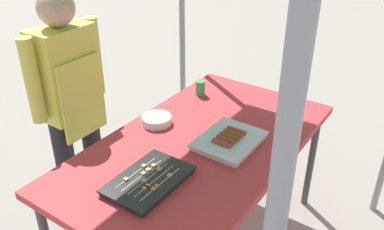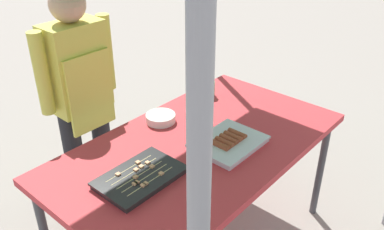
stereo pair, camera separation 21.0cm
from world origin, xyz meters
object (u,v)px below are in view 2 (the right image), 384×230
tray_grilled_sausages (229,142)px  vendor_woman (80,90)px  drink_cup_near_edge (210,88)px  stall_table (199,151)px  condiment_bowl (161,118)px  tray_meat_skewers (140,177)px

tray_grilled_sausages → vendor_woman: size_ratio=0.24×
tray_grilled_sausages → drink_cup_near_edge: drink_cup_near_edge is taller
stall_table → condiment_bowl: condiment_bowl is taller
tray_grilled_sausages → vendor_woman: vendor_woman is taller
drink_cup_near_edge → vendor_woman: 0.80m
stall_table → condiment_bowl: bearing=85.1°
tray_meat_skewers → drink_cup_near_edge: (0.89, 0.31, 0.03)m
tray_meat_skewers → drink_cup_near_edge: size_ratio=4.13×
condiment_bowl → drink_cup_near_edge: (0.45, 0.00, 0.02)m
tray_grilled_sausages → condiment_bowl: bearing=97.1°
tray_meat_skewers → vendor_woman: size_ratio=0.26×
stall_table → tray_meat_skewers: 0.42m
vendor_woman → stall_table: bearing=101.3°
tray_meat_skewers → vendor_woman: (0.26, 0.80, 0.10)m
condiment_bowl → drink_cup_near_edge: drink_cup_near_edge is taller
tray_grilled_sausages → tray_meat_skewers: 0.52m
tray_grilled_sausages → drink_cup_near_edge: size_ratio=3.80×
drink_cup_near_edge → vendor_woman: bearing=142.6°
tray_meat_skewers → stall_table: bearing=-0.3°
drink_cup_near_edge → vendor_woman: size_ratio=0.06×
stall_table → condiment_bowl: size_ratio=9.41×
tray_grilled_sausages → condiment_bowl: size_ratio=2.12×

